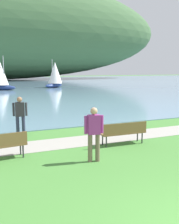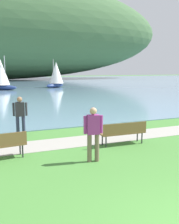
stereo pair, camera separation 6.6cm
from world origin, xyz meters
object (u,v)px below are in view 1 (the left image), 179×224
at_px(person_on_the_grass, 94,131).
at_px(sailboat_mid_bay, 55,74).
at_px(park_bench_near_camera, 124,131).
at_px(person_at_shoreline, 20,114).
at_px(sailboat_toward_hillside, 0,74).

bearing_deg(person_on_the_grass, sailboat_mid_bay, 76.77).
height_order(park_bench_near_camera, person_at_shoreline, person_at_shoreline).
height_order(park_bench_near_camera, sailboat_mid_bay, sailboat_mid_bay).
distance_m(park_bench_near_camera, sailboat_mid_bay, 31.14).
bearing_deg(person_at_shoreline, person_on_the_grass, -67.44).
distance_m(person_on_the_grass, sailboat_mid_bay, 32.69).
height_order(person_at_shoreline, person_on_the_grass, same).
bearing_deg(sailboat_mid_bay, sailboat_toward_hillside, -166.94).
relative_size(park_bench_near_camera, sailboat_mid_bay, 0.43).
bearing_deg(sailboat_toward_hillside, person_at_shoreline, -92.31).
xyz_separation_m(person_at_shoreline, sailboat_mid_bay, (9.14, 27.81, 1.05)).
xyz_separation_m(sailboat_mid_bay, sailboat_toward_hillside, (-8.09, -1.88, 0.15)).
relative_size(person_at_shoreline, sailboat_toward_hillside, 0.38).
xyz_separation_m(person_on_the_grass, sailboat_toward_hillside, (-0.61, 29.92, 1.20)).
height_order(person_on_the_grass, sailboat_mid_bay, sailboat_mid_bay).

